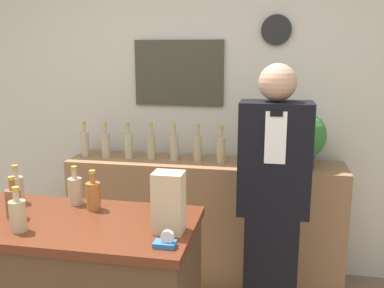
{
  "coord_description": "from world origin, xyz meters",
  "views": [
    {
      "loc": [
        0.6,
        -1.32,
        1.73
      ],
      "look_at": [
        0.14,
        1.09,
        1.21
      ],
      "focal_mm": 40.0,
      "sensor_mm": 36.0,
      "label": 1
    }
  ],
  "objects_px": {
    "paper_bag": "(169,202)",
    "tape_dispenser": "(166,242)",
    "shopkeeper": "(273,203)",
    "potted_plant": "(303,137)"
  },
  "relations": [
    {
      "from": "paper_bag",
      "to": "tape_dispenser",
      "type": "distance_m",
      "value": 0.19
    },
    {
      "from": "paper_bag",
      "to": "tape_dispenser",
      "type": "xyz_separation_m",
      "value": [
        0.02,
        -0.15,
        -0.11
      ]
    },
    {
      "from": "shopkeeper",
      "to": "tape_dispenser",
      "type": "bearing_deg",
      "value": -114.13
    },
    {
      "from": "potted_plant",
      "to": "paper_bag",
      "type": "distance_m",
      "value": 1.48
    },
    {
      "from": "shopkeeper",
      "to": "potted_plant",
      "type": "xyz_separation_m",
      "value": [
        0.19,
        0.53,
        0.31
      ]
    },
    {
      "from": "shopkeeper",
      "to": "paper_bag",
      "type": "bearing_deg",
      "value": -119.38
    },
    {
      "from": "potted_plant",
      "to": "tape_dispenser",
      "type": "distance_m",
      "value": 1.62
    },
    {
      "from": "tape_dispenser",
      "to": "potted_plant",
      "type": "bearing_deg",
      "value": 67.31
    },
    {
      "from": "potted_plant",
      "to": "paper_bag",
      "type": "bearing_deg",
      "value": -115.83
    },
    {
      "from": "potted_plant",
      "to": "tape_dispenser",
      "type": "bearing_deg",
      "value": -112.69
    }
  ]
}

